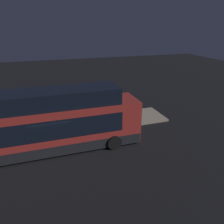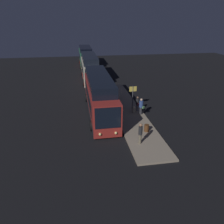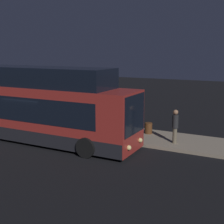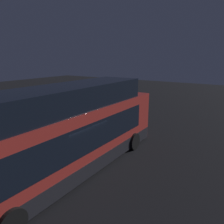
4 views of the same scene
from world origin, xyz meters
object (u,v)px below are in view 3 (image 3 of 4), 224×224
bus_lead (33,108)px  passenger_with_bags (97,111)px  passenger_boarding (175,125)px  trash_bin (148,128)px  suitcase (85,120)px  sign_post (71,98)px  passenger_waiting (83,110)px

bus_lead → passenger_with_bags: bearing=68.3°
bus_lead → passenger_with_bags: 4.63m
passenger_boarding → bus_lead: bearing=-126.9°
bus_lead → trash_bin: 6.76m
bus_lead → passenger_with_bags: (1.69, 4.25, -0.74)m
suitcase → sign_post: (-1.13, 0.11, 1.40)m
sign_post → trash_bin: sign_post is taller
passenger_with_bags → suitcase: (-0.58, -0.62, -0.61)m
passenger_boarding → passenger_waiting: passenger_boarding is taller
passenger_waiting → sign_post: bearing=-65.8°
suitcase → trash_bin: suitcase is taller
passenger_waiting → suitcase: 0.88m
passenger_boarding → trash_bin: size_ratio=2.79×
passenger_waiting → trash_bin: 4.94m
passenger_boarding → passenger_with_bags: passenger_boarding is taller
passenger_with_bags → suitcase: passenger_with_bags is taller
passenger_with_bags → suitcase: size_ratio=1.96×
passenger_waiting → suitcase: passenger_waiting is taller
passenger_with_bags → suitcase: bearing=-77.4°
trash_bin → passenger_with_bags: bearing=171.0°
trash_bin → suitcase: bearing=-179.9°
passenger_with_bags → trash_bin: passenger_with_bags is taller
passenger_boarding → passenger_waiting: 7.02m
passenger_waiting → sign_post: size_ratio=0.62×
bus_lead → sign_post: 3.74m
bus_lead → suitcase: (1.11, 3.63, -1.35)m
passenger_boarding → sign_post: size_ratio=0.68×
sign_post → passenger_with_bags: bearing=16.6°
passenger_with_bags → sign_post: (-1.71, -0.51, 0.79)m
passenger_waiting → passenger_with_bags: passenger_with_bags is taller
passenger_boarding → passenger_with_bags: size_ratio=1.03×
bus_lead → passenger_waiting: 4.26m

